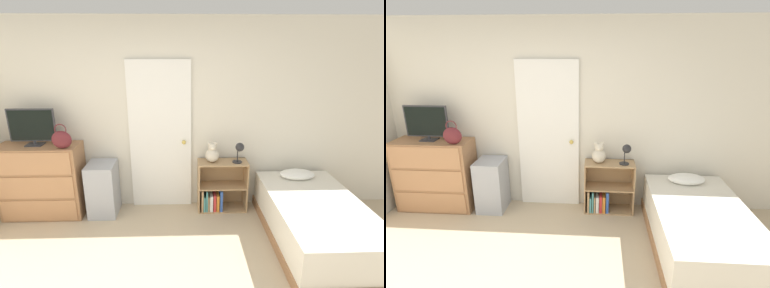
# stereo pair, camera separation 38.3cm
# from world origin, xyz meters

# --- Properties ---
(wall_back) EXTENTS (10.00, 0.06, 2.55)m
(wall_back) POSITION_xyz_m (0.00, 2.09, 1.27)
(wall_back) COLOR beige
(wall_back) RESTS_ON ground_plane
(door_closed) EXTENTS (0.83, 0.09, 2.03)m
(door_closed) POSITION_xyz_m (0.03, 2.04, 1.01)
(door_closed) COLOR white
(door_closed) RESTS_ON ground_plane
(dresser) EXTENTS (1.03, 0.44, 0.98)m
(dresser) POSITION_xyz_m (-1.53, 1.82, 0.49)
(dresser) COLOR #996B47
(dresser) RESTS_ON ground_plane
(tv) EXTENTS (0.58, 0.16, 0.47)m
(tv) POSITION_xyz_m (-1.56, 1.84, 1.23)
(tv) COLOR #2D2D33
(tv) RESTS_ON dresser
(handbag) EXTENTS (0.24, 0.10, 0.31)m
(handbag) POSITION_xyz_m (-1.15, 1.69, 1.10)
(handbag) COLOR #591E23
(handbag) RESTS_ON dresser
(storage_bin) EXTENTS (0.36, 0.42, 0.72)m
(storage_bin) POSITION_xyz_m (-0.75, 1.83, 0.36)
(storage_bin) COLOR #999EA8
(storage_bin) RESTS_ON ground_plane
(bookshelf) EXTENTS (0.67, 0.30, 0.71)m
(bookshelf) POSITION_xyz_m (0.81, 1.89, 0.28)
(bookshelf) COLOR tan
(bookshelf) RESTS_ON ground_plane
(teddy_bear) EXTENTS (0.18, 0.18, 0.28)m
(teddy_bear) POSITION_xyz_m (0.71, 1.89, 0.83)
(teddy_bear) COLOR beige
(teddy_bear) RESTS_ON bookshelf
(desk_lamp) EXTENTS (0.15, 0.14, 0.28)m
(desk_lamp) POSITION_xyz_m (1.07, 1.84, 0.90)
(desk_lamp) COLOR #262628
(desk_lamp) RESTS_ON bookshelf
(bed) EXTENTS (1.03, 1.81, 0.61)m
(bed) POSITION_xyz_m (1.85, 1.15, 0.25)
(bed) COLOR #996B47
(bed) RESTS_ON ground_plane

